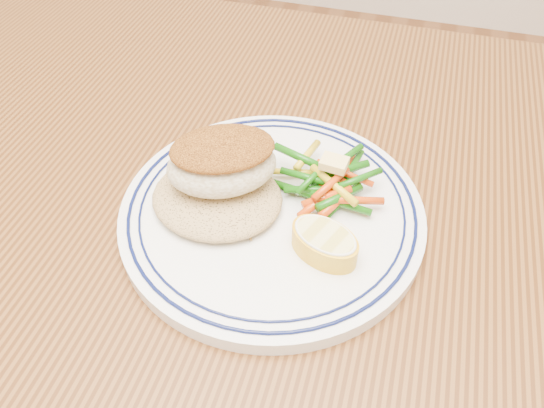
{
  "coord_description": "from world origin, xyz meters",
  "views": [
    {
      "loc": [
        0.14,
        -0.27,
        1.12
      ],
      "look_at": [
        0.05,
        0.04,
        0.77
      ],
      "focal_mm": 35.0,
      "sensor_mm": 36.0,
      "label": 1
    }
  ],
  "objects": [
    {
      "name": "plate",
      "position": [
        0.05,
        0.04,
        0.76
      ],
      "size": [
        0.28,
        0.28,
        0.02
      ],
      "color": "white",
      "rests_on": "dining_table"
    },
    {
      "name": "rice_pilaf",
      "position": [
        -0.0,
        0.03,
        0.78
      ],
      "size": [
        0.12,
        0.11,
        0.02
      ],
      "primitive_type": "ellipsoid",
      "color": "#A18250",
      "rests_on": "plate"
    },
    {
      "name": "lemon_wedge",
      "position": [
        0.11,
        0.01,
        0.78
      ],
      "size": [
        0.07,
        0.07,
        0.02
      ],
      "color": "yellow",
      "rests_on": "plate"
    },
    {
      "name": "vegetable_pile",
      "position": [
        0.09,
        0.08,
        0.78
      ],
      "size": [
        0.11,
        0.11,
        0.03
      ],
      "color": "#13540A",
      "rests_on": "plate"
    },
    {
      "name": "fish_fillet",
      "position": [
        0.0,
        0.05,
        0.81
      ],
      "size": [
        0.12,
        0.11,
        0.05
      ],
      "color": "beige",
      "rests_on": "rice_pilaf"
    },
    {
      "name": "butter_pat",
      "position": [
        0.1,
        0.08,
        0.8
      ],
      "size": [
        0.03,
        0.02,
        0.01
      ],
      "primitive_type": "cube",
      "rotation": [
        0.0,
        0.0,
        -0.11
      ],
      "color": "#FDDF7B",
      "rests_on": "vegetable_pile"
    },
    {
      "name": "dining_table",
      "position": [
        0.0,
        0.0,
        0.65
      ],
      "size": [
        1.5,
        0.9,
        0.75
      ],
      "color": "#46250E",
      "rests_on": "ground"
    }
  ]
}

